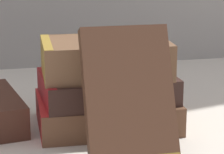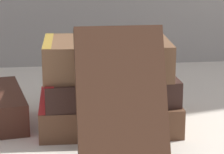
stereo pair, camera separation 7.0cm
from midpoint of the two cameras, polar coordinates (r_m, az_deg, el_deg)
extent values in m
plane|color=beige|center=(0.75, 3.88, -6.08)|extent=(3.00, 3.00, 0.00)
cube|color=brown|center=(0.77, 2.18, -3.77)|extent=(0.20, 0.15, 0.04)
cube|color=#B22323|center=(0.76, -4.68, -3.97)|extent=(0.02, 0.14, 0.04)
cube|color=#331E19|center=(0.76, 2.24, -1.02)|extent=(0.19, 0.13, 0.04)
cube|color=maroon|center=(0.75, -4.25, -1.29)|extent=(0.02, 0.13, 0.04)
cube|color=brown|center=(0.74, 2.10, 2.08)|extent=(0.18, 0.12, 0.05)
cube|color=olive|center=(0.74, -4.17, 1.98)|extent=(0.02, 0.11, 0.05)
cube|color=#4C2D1E|center=(0.64, 4.13, -2.09)|extent=(0.11, 0.09, 0.16)
cylinder|color=silver|center=(0.75, 4.84, 4.30)|extent=(0.05, 0.05, 0.01)
torus|color=silver|center=(0.75, 4.84, 4.30)|extent=(0.05, 0.05, 0.01)
sphere|color=silver|center=(0.77, 4.47, 4.64)|extent=(0.01, 0.01, 0.01)
camera|label=1|loc=(0.03, -87.26, 0.73)|focal=85.00mm
camera|label=2|loc=(0.03, 92.74, -0.73)|focal=85.00mm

